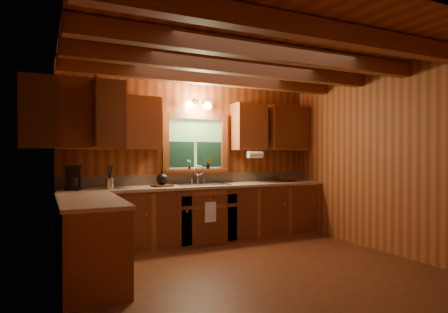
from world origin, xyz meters
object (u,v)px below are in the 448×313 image
sink (202,188)px  wicker_basket (287,179)px  coffee_maker (73,178)px  cutting_board (162,186)px

sink → wicker_basket: size_ratio=2.11×
coffee_maker → wicker_basket: coffee_maker is taller
coffee_maker → wicker_basket: bearing=15.8°
cutting_board → wicker_basket: bearing=-7.5°
wicker_basket → sink: bearing=-179.8°
sink → coffee_maker: bearing=-179.6°
sink → wicker_basket: (1.61, 0.01, 0.09)m
sink → wicker_basket: sink is taller
sink → cutting_board: 0.66m
sink → coffee_maker: coffee_maker is taller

